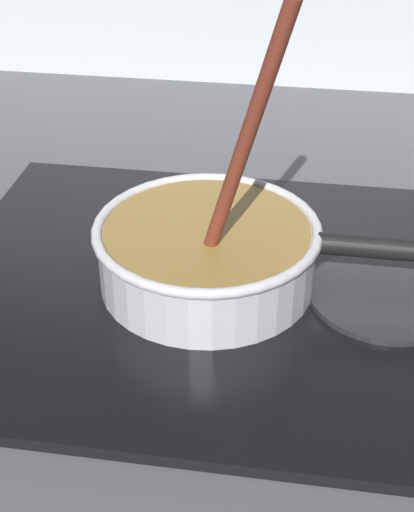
% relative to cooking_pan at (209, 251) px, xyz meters
% --- Properties ---
extents(ground, '(2.40, 1.60, 0.04)m').
position_rel_cooking_pan_xyz_m(ground, '(0.03, -0.17, -0.07)').
color(ground, '#4C4C51').
extents(hob_plate, '(0.56, 0.48, 0.01)m').
position_rel_cooking_pan_xyz_m(hob_plate, '(-0.00, 0.00, -0.04)').
color(hob_plate, black).
rests_on(hob_plate, ground).
extents(burner_ring, '(0.18, 0.18, 0.01)m').
position_rel_cooking_pan_xyz_m(burner_ring, '(-0.00, 0.00, -0.03)').
color(burner_ring, '#592D0C').
rests_on(burner_ring, hob_plate).
extents(spare_burner, '(0.15, 0.15, 0.01)m').
position_rel_cooking_pan_xyz_m(spare_burner, '(0.18, 0.00, -0.04)').
color(spare_burner, '#262628').
rests_on(spare_burner, hob_plate).
extents(cooking_pan, '(0.35, 0.23, 0.31)m').
position_rel_cooking_pan_xyz_m(cooking_pan, '(0.00, 0.00, 0.00)').
color(cooking_pan, silver).
rests_on(cooking_pan, hob_plate).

